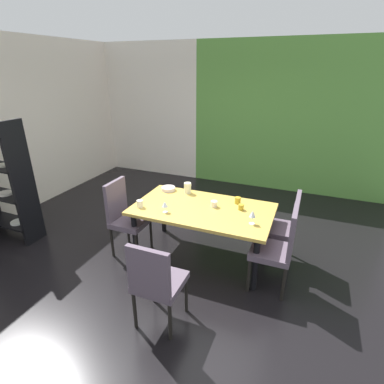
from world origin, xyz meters
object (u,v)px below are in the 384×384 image
Objects in this scene: dining_table at (203,213)px; wine_glass_center at (253,214)px; pitcher_west at (188,188)px; chair_head_near at (156,281)px; cup_left at (241,207)px; chair_left_near at (125,214)px; chair_right_far at (284,225)px; chair_right_near at (279,246)px; display_shelf at (0,179)px; serving_bowl_east at (168,189)px; wine_glass_front at (165,205)px; cup_north at (238,200)px; cup_corner at (140,204)px; cup_right at (214,204)px.

dining_table is 0.72m from wine_glass_center.
chair_head_near is at bearing -77.20° from pitcher_west.
dining_table is 24.70× the size of cup_left.
chair_right_far is at bearing 105.48° from chair_left_near.
chair_right_near is 0.58× the size of display_shelf.
cup_left is at bearing -11.48° from serving_bowl_east.
chair_right_near reaches higher than pitcher_west.
chair_right_near is 1.42m from wine_glass_front.
cup_north is 0.93× the size of cup_corner.
cup_north is (-0.62, 0.02, 0.22)m from chair_right_far.
display_shelf is 2.15m from cup_corner.
serving_bowl_east is 2.29× the size of cup_north.
cup_right reaches higher than cup_left.
dining_table is 0.50m from cup_north.
cup_left is at bearing 105.51° from chair_left_near.
chair_head_near is (1.02, -1.00, -0.02)m from chair_left_near.
cup_left is at bearing 7.36° from cup_right.
chair_right_far reaches higher than cup_corner.
display_shelf is 3.57m from wine_glass_center.
cup_north is 1.27m from cup_corner.
chair_right_far is 5.69× the size of wine_glass_center.
wine_glass_front is (-1.40, -0.01, 0.26)m from chair_right_near.
cup_north is at bearing 121.00° from wine_glass_center.
cup_left is (0.46, 1.41, 0.21)m from chair_head_near.
cup_corner is (-0.09, -0.64, 0.02)m from serving_bowl_east.
serving_bowl_east is at bearing 112.35° from chair_head_near.
chair_right_near reaches higher than cup_corner.
pitcher_west is (0.39, 0.66, 0.03)m from cup_corner.
chair_right_near is 14.39× the size of cup_left.
display_shelf is 18.93× the size of cup_corner.
display_shelf is 3.42m from cup_left.
wine_glass_front is 1.68× the size of cup_right.
wine_glass_front is 0.96m from cup_left.
chair_head_near is 5.69× the size of wine_glass_center.
wine_glass_center is (0.67, -0.18, 0.20)m from dining_table.
chair_right_far reaches higher than serving_bowl_east.
display_shelf is at bearing 166.08° from chair_head_near.
display_shelf is 2.51m from wine_glass_front.
dining_table is 12.55× the size of wine_glass_front.
dining_table is 11.47× the size of pitcher_west.
cup_north is 0.56× the size of pitcher_west.
chair_right_far is 3.99m from display_shelf.
cup_corner is at bearing -97.70° from serving_bowl_east.
chair_right_far is 11.47× the size of cup_right.
chair_right_near is 1.07× the size of chair_head_near.
wine_glass_front is 1.51× the size of cup_corner.
chair_right_far is 1.53m from wine_glass_front.
chair_right_near reaches higher than cup_left.
pitcher_west is (-0.37, 0.38, 0.15)m from dining_table.
cup_left is (-0.54, 0.41, 0.19)m from chair_right_near.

